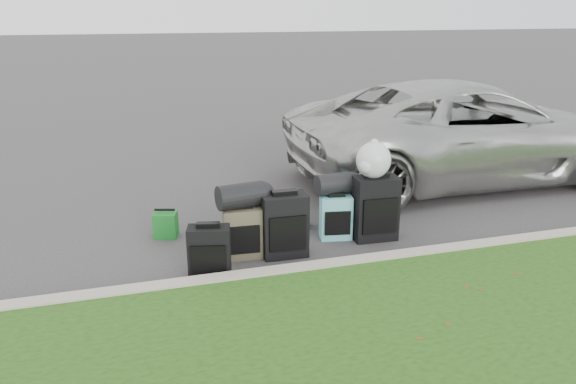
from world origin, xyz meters
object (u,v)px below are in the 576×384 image
object	(u,v)px
tote_green	(166,225)
suv	(467,131)
suitcase_small_black	(209,252)
suitcase_teal	(336,217)
tote_navy	(297,215)
suitcase_large_black_left	(284,225)
suitcase_large_black_right	(375,208)
suitcase_olive	(242,233)

from	to	relation	value
tote_green	suv	bearing A→B (deg)	29.47
suitcase_small_black	suitcase_teal	xyz separation A→B (m)	(1.62, 0.57, -0.00)
suitcase_small_black	tote_navy	world-z (taller)	suitcase_small_black
suv	suitcase_teal	bearing A→B (deg)	121.89
suitcase_large_black_left	suitcase_large_black_right	bearing A→B (deg)	9.66
suitcase_teal	suitcase_large_black_right	distance (m)	0.48
suv	suitcase_small_black	distance (m)	5.11
suitcase_teal	suitcase_large_black_right	bearing A→B (deg)	-6.71
suitcase_large_black_left	tote_green	world-z (taller)	suitcase_large_black_left
suitcase_olive	tote_green	size ratio (longest dim) A/B	1.87
suitcase_teal	suitcase_large_black_right	size ratio (longest dim) A/B	0.69
suv	tote_green	xyz separation A→B (m)	(-4.88, -1.12, -0.64)
suitcase_teal	tote_navy	xyz separation A→B (m)	(-0.33, 0.48, -0.11)
suitcase_large_black_right	tote_green	distance (m)	2.55
suv	suitcase_teal	distance (m)	3.44
suitcase_large_black_left	tote_navy	xyz separation A→B (m)	(0.40, 0.78, -0.20)
suv	tote_navy	size ratio (longest dim) A/B	18.11
suv	suitcase_small_black	world-z (taller)	suv
suitcase_olive	tote_green	world-z (taller)	suitcase_olive
suitcase_large_black_right	suitcase_large_black_left	bearing A→B (deg)	-169.24
suitcase_small_black	tote_green	distance (m)	1.25
suv	suitcase_olive	world-z (taller)	suv
suitcase_small_black	tote_green	size ratio (longest dim) A/B	1.75
suitcase_teal	suv	bearing A→B (deg)	41.52
suv	suitcase_small_black	bearing A→B (deg)	117.95
suitcase_large_black_left	tote_green	size ratio (longest dim) A/B	2.33
suv	suitcase_small_black	xyz separation A→B (m)	(-4.53, -2.32, -0.53)
suitcase_olive	suitcase_teal	size ratio (longest dim) A/B	1.09
suitcase_small_black	tote_green	world-z (taller)	suitcase_small_black
suitcase_olive	suitcase_large_black_right	distance (m)	1.64
suitcase_small_black	suitcase_teal	bearing A→B (deg)	32.82
suv	suitcase_large_black_right	world-z (taller)	suv
suitcase_teal	suitcase_large_black_left	bearing A→B (deg)	-147.42
suitcase_large_black_right	tote_green	size ratio (longest dim) A/B	2.51
suitcase_large_black_left	tote_navy	bearing A→B (deg)	64.85
suitcase_large_black_left	suitcase_olive	distance (m)	0.48
suitcase_small_black	suitcase_large_black_left	world-z (taller)	suitcase_large_black_left
suitcase_teal	suitcase_small_black	bearing A→B (deg)	-150.21
suv	tote_green	distance (m)	5.05
tote_navy	suitcase_small_black	bearing A→B (deg)	-127.71
suitcase_small_black	suitcase_large_black_left	bearing A→B (deg)	30.44
tote_green	tote_navy	xyz separation A→B (m)	(1.64, -0.15, 0.00)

